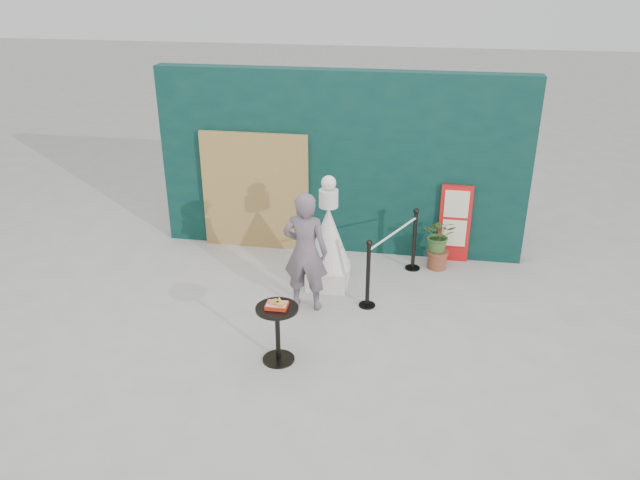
{
  "coord_description": "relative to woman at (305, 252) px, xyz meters",
  "views": [
    {
      "loc": [
        1.33,
        -6.53,
        4.56
      ],
      "look_at": [
        0.0,
        1.2,
        1.0
      ],
      "focal_mm": 35.0,
      "sensor_mm": 36.0,
      "label": 1
    }
  ],
  "objects": [
    {
      "name": "back_wall",
      "position": [
        0.18,
        2.07,
        0.63
      ],
      "size": [
        6.0,
        0.3,
        3.0
      ],
      "primitive_type": "cube",
      "color": "#092A2A",
      "rests_on": "ground"
    },
    {
      "name": "stanchion_barrier",
      "position": [
        1.16,
        0.81,
        -0.37
      ],
      "size": [
        0.84,
        1.54,
        1.03
      ],
      "color": "black",
      "rests_on": "ground"
    },
    {
      "name": "statue",
      "position": [
        0.21,
        0.67,
        -0.15
      ],
      "size": [
        0.68,
        0.68,
        1.75
      ],
      "color": "white",
      "rests_on": "ground"
    },
    {
      "name": "ground",
      "position": [
        0.18,
        -1.08,
        -0.87
      ],
      "size": [
        60.0,
        60.0,
        0.0
      ],
      "primitive_type": "plane",
      "color": "#ADAAA5",
      "rests_on": "ground"
    },
    {
      "name": "menu_board",
      "position": [
        2.08,
        1.88,
        -0.22
      ],
      "size": [
        0.5,
        0.07,
        1.3
      ],
      "color": "red",
      "rests_on": "ground"
    },
    {
      "name": "planter",
      "position": [
        1.84,
        1.55,
        -0.37
      ],
      "size": [
        0.51,
        0.44,
        0.86
      ],
      "color": "brown",
      "rests_on": "ground"
    },
    {
      "name": "food_basket",
      "position": [
        -0.09,
        -1.34,
        -0.08
      ],
      "size": [
        0.26,
        0.19,
        0.11
      ],
      "color": "red",
      "rests_on": "cafe_table"
    },
    {
      "name": "woman",
      "position": [
        0.0,
        0.0,
        0.0
      ],
      "size": [
        0.66,
        0.45,
        1.73
      ],
      "primitive_type": "imported",
      "rotation": [
        0.0,
        0.0,
        3.08
      ],
      "color": "#6B5B63",
      "rests_on": "ground"
    },
    {
      "name": "cafe_table",
      "position": [
        -0.09,
        -1.34,
        -0.37
      ],
      "size": [
        0.52,
        0.52,
        0.75
      ],
      "color": "black",
      "rests_on": "ground"
    },
    {
      "name": "bamboo_fence",
      "position": [
        -1.22,
        1.86,
        0.13
      ],
      "size": [
        1.8,
        0.08,
        2.0
      ],
      "primitive_type": "cube",
      "color": "tan",
      "rests_on": "ground"
    }
  ]
}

